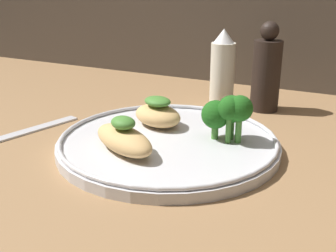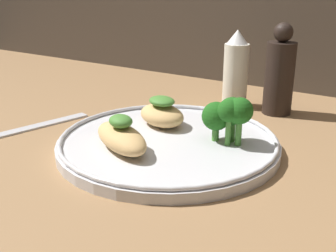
# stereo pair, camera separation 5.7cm
# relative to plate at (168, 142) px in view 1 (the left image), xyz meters

# --- Properties ---
(ground_plane) EXTENTS (1.80, 1.80, 0.01)m
(ground_plane) POSITION_rel_plate_xyz_m (0.00, 0.00, -0.01)
(ground_plane) COLOR #936D47
(plate) EXTENTS (0.30, 0.30, 0.02)m
(plate) POSITION_rel_plate_xyz_m (0.00, 0.00, 0.00)
(plate) COLOR silver
(plate) RESTS_ON ground_plane
(grilled_meat_front) EXTENTS (0.12, 0.09, 0.05)m
(grilled_meat_front) POSITION_rel_plate_xyz_m (-0.03, -0.06, 0.02)
(grilled_meat_front) COLOR tan
(grilled_meat_front) RESTS_ON plate
(grilled_meat_middle) EXTENTS (0.10, 0.08, 0.04)m
(grilled_meat_middle) POSITION_rel_plate_xyz_m (-0.04, 0.04, 0.02)
(grilled_meat_middle) COLOR tan
(grilled_meat_middle) RESTS_ON plate
(broccoli_bunch) EXTENTS (0.07, 0.05, 0.07)m
(broccoli_bunch) POSITION_rel_plate_xyz_m (0.07, 0.03, 0.05)
(broccoli_bunch) COLOR #4C8E38
(broccoli_bunch) RESTS_ON plate
(sauce_bottle) EXTENTS (0.04, 0.04, 0.14)m
(sauce_bottle) POSITION_rel_plate_xyz_m (-0.01, 0.24, 0.06)
(sauce_bottle) COLOR silver
(sauce_bottle) RESTS_ON ground_plane
(pepper_grinder) EXTENTS (0.05, 0.05, 0.15)m
(pepper_grinder) POSITION_rel_plate_xyz_m (0.07, 0.24, 0.06)
(pepper_grinder) COLOR black
(pepper_grinder) RESTS_ON ground_plane
(fork) EXTENTS (0.06, 0.16, 0.01)m
(fork) POSITION_rel_plate_xyz_m (-0.22, -0.03, -0.01)
(fork) COLOR silver
(fork) RESTS_ON ground_plane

